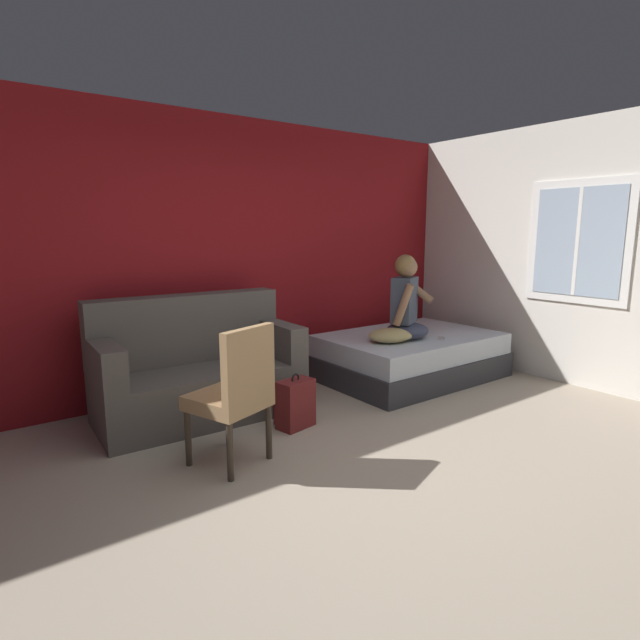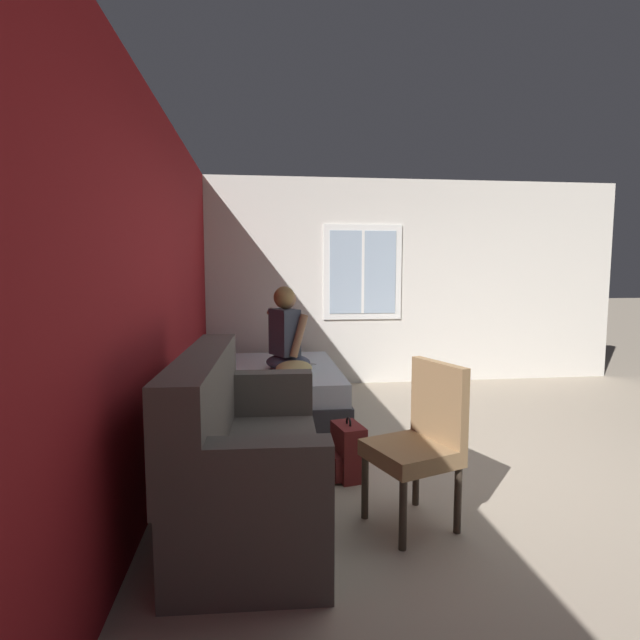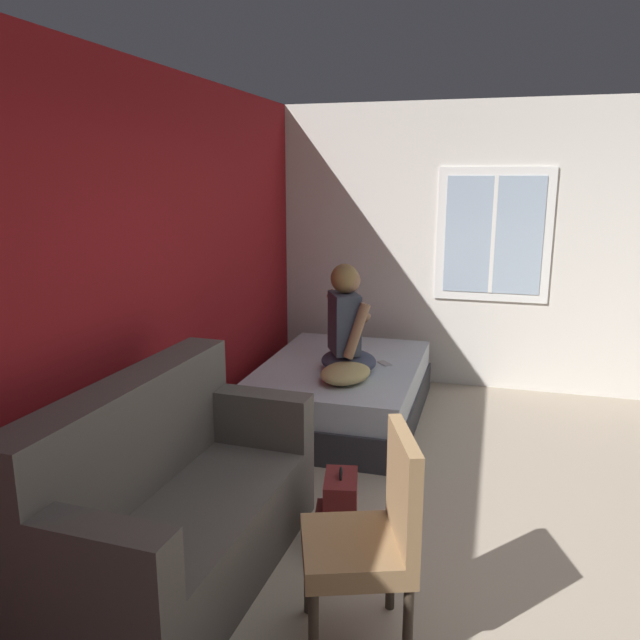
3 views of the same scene
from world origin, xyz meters
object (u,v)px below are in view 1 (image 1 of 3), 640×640
(couch, at_px, (197,371))
(side_chair, at_px, (235,391))
(bed, at_px, (410,356))
(cell_phone, at_px, (441,338))
(backpack, at_px, (295,404))
(person_seated, at_px, (406,304))
(throw_pillow, at_px, (391,335))

(couch, xyz_separation_m, side_chair, (-0.17, -1.07, 0.14))
(bed, height_order, cell_phone, cell_phone)
(side_chair, relative_size, backpack, 2.14)
(side_chair, relative_size, cell_phone, 6.81)
(side_chair, height_order, backpack, side_chair)
(person_seated, distance_m, throw_pillow, 0.40)
(couch, distance_m, backpack, 0.93)
(couch, xyz_separation_m, cell_phone, (2.43, -0.66, 0.09))
(bed, xyz_separation_m, side_chair, (-2.51, -0.76, 0.30))
(side_chair, distance_m, cell_phone, 2.64)
(person_seated, bearing_deg, cell_phone, -45.15)
(cell_phone, bearing_deg, side_chair, -121.87)
(person_seated, height_order, cell_phone, person_seated)
(person_seated, bearing_deg, backpack, -167.85)
(side_chair, bearing_deg, person_seated, 16.13)
(couch, height_order, backpack, couch)
(cell_phone, bearing_deg, person_seated, -175.95)
(side_chair, xyz_separation_m, backpack, (0.70, 0.32, -0.34))
(side_chair, height_order, throw_pillow, side_chair)
(person_seated, bearing_deg, side_chair, -163.87)
(bed, xyz_separation_m, throw_pillow, (-0.44, -0.14, 0.31))
(bed, bearing_deg, person_seated, -153.50)
(side_chair, height_order, cell_phone, side_chair)
(throw_pillow, distance_m, cell_phone, 0.58)
(bed, relative_size, backpack, 4.18)
(bed, xyz_separation_m, cell_phone, (0.10, -0.35, 0.25))
(couch, height_order, cell_phone, couch)
(bed, bearing_deg, cell_phone, -74.84)
(couch, relative_size, side_chair, 1.77)
(backpack, bearing_deg, cell_phone, 2.61)
(backpack, relative_size, throw_pillow, 0.95)
(bed, relative_size, throw_pillow, 3.99)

